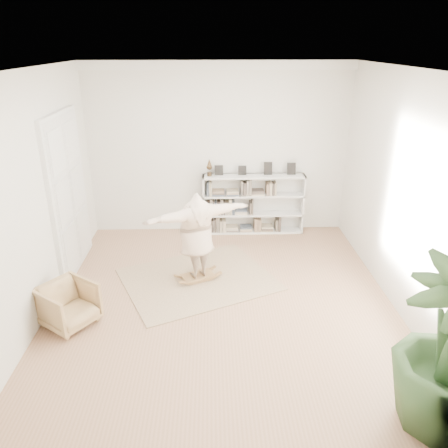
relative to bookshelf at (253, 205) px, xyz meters
name	(u,v)px	position (x,y,z in m)	size (l,w,h in m)	color
floor	(223,300)	(-0.74, -2.82, -0.64)	(6.00, 6.00, 0.00)	#966C4D
room_shell	(218,65)	(-0.74, 0.12, 2.87)	(6.00, 6.00, 6.00)	silver
doors	(69,196)	(-3.45, -1.52, 0.76)	(0.09, 1.78, 2.92)	white
bookshelf	(253,205)	(0.00, 0.00, 0.00)	(2.20, 0.35, 1.64)	silver
armchair	(69,305)	(-3.04, -3.39, -0.31)	(0.71, 0.73, 0.66)	tan
rug	(198,279)	(-1.16, -2.13, -0.63)	(2.50, 2.00, 0.02)	tan
rocker_board	(198,276)	(-1.16, -2.13, -0.56)	(0.64, 0.53, 0.12)	brown
person	(197,233)	(-1.16, -2.13, 0.27)	(1.89, 0.52, 1.54)	beige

